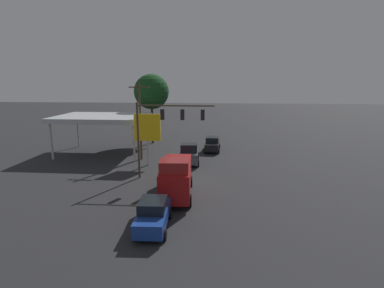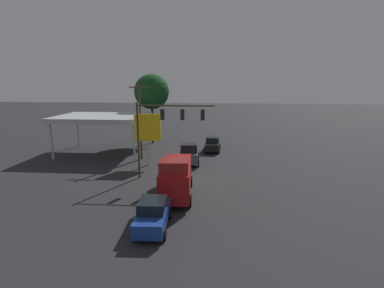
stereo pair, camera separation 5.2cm
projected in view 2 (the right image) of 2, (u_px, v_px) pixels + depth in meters
name	position (u px, v px, depth m)	size (l,w,h in m)	color
ground_plane	(190.00, 184.00, 27.48)	(200.00, 200.00, 0.00)	#262628
traffic_signal_assembly	(165.00, 123.00, 27.97)	(7.32, 0.43, 7.33)	#473828
utility_pole	(140.00, 119.00, 35.16)	(2.40, 0.26, 9.16)	#473828
gas_station_canopy	(102.00, 118.00, 38.12)	(11.23, 8.22, 4.95)	#B2B7BC
price_sign	(148.00, 129.00, 32.81)	(2.90, 0.27, 5.74)	#B7B7BC
sedan_waiting	(153.00, 214.00, 19.07)	(2.20, 4.47, 1.93)	navy
pickup_parked	(189.00, 154.00, 34.26)	(2.55, 5.33, 2.40)	#474C51
delivery_truck	(176.00, 176.00, 24.24)	(2.91, 6.94, 3.58)	maroon
sedan_far	(212.00, 144.00, 40.20)	(2.21, 4.47, 1.93)	black
street_tree	(152.00, 92.00, 43.86)	(5.12, 5.12, 10.26)	#4C331E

